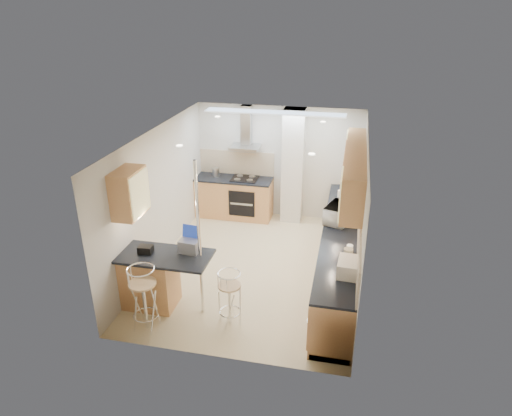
% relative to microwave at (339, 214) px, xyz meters
% --- Properties ---
extents(ground, '(4.80, 4.80, 0.00)m').
position_rel_microwave_xyz_m(ground, '(-1.44, -0.33, -1.08)').
color(ground, beige).
rests_on(ground, ground).
extents(room_shell, '(3.64, 4.84, 2.51)m').
position_rel_microwave_xyz_m(room_shell, '(-1.11, 0.05, 0.46)').
color(room_shell, silver).
rests_on(room_shell, ground).
extents(right_counter, '(0.63, 4.40, 0.92)m').
position_rel_microwave_xyz_m(right_counter, '(0.06, -0.33, -0.62)').
color(right_counter, '#C37F4E').
rests_on(right_counter, ground).
extents(back_counter, '(1.70, 0.63, 0.92)m').
position_rel_microwave_xyz_m(back_counter, '(-2.39, 1.77, -0.62)').
color(back_counter, '#C37F4E').
rests_on(back_counter, ground).
extents(peninsula, '(1.47, 0.72, 0.94)m').
position_rel_microwave_xyz_m(peninsula, '(-2.56, -1.78, -0.61)').
color(peninsula, '#C37F4E').
rests_on(peninsula, ground).
extents(microwave, '(0.55, 0.67, 0.32)m').
position_rel_microwave_xyz_m(microwave, '(0.00, 0.00, 0.00)').
color(microwave, white).
rests_on(microwave, right_counter).
extents(laptop, '(0.32, 0.25, 0.21)m').
position_rel_microwave_xyz_m(laptop, '(-2.19, -1.60, -0.04)').
color(laptop, '#9E9FA6').
rests_on(laptop, peninsula).
extents(bag, '(0.22, 0.17, 0.12)m').
position_rel_microwave_xyz_m(bag, '(-2.85, -1.77, -0.08)').
color(bag, black).
rests_on(bag, peninsula).
extents(bar_stool_near, '(0.54, 0.54, 1.04)m').
position_rel_microwave_xyz_m(bar_stool_near, '(-2.66, -2.35, -0.56)').
color(bar_stool_near, tan).
rests_on(bar_stool_near, ground).
extents(bar_stool_end, '(0.50, 0.50, 0.89)m').
position_rel_microwave_xyz_m(bar_stool_end, '(-1.47, -1.98, -0.64)').
color(bar_stool_end, tan).
rests_on(bar_stool_end, ground).
extents(jar_a, '(0.14, 0.14, 0.16)m').
position_rel_microwave_xyz_m(jar_a, '(0.25, -0.08, -0.08)').
color(jar_a, white).
rests_on(jar_a, right_counter).
extents(jar_b, '(0.14, 0.14, 0.14)m').
position_rel_microwave_xyz_m(jar_b, '(-0.03, 1.18, -0.09)').
color(jar_b, white).
rests_on(jar_b, right_counter).
extents(jar_c, '(0.16, 0.16, 0.18)m').
position_rel_microwave_xyz_m(jar_c, '(0.20, -1.28, -0.07)').
color(jar_c, '#B5AE91').
rests_on(jar_c, right_counter).
extents(jar_d, '(0.13, 0.13, 0.12)m').
position_rel_microwave_xyz_m(jar_d, '(0.22, -1.05, -0.10)').
color(jar_d, white).
rests_on(jar_d, right_counter).
extents(bread_bin, '(0.36, 0.44, 0.22)m').
position_rel_microwave_xyz_m(bread_bin, '(0.23, -1.69, -0.05)').
color(bread_bin, white).
rests_on(bread_bin, right_counter).
extents(kettle, '(0.16, 0.16, 0.20)m').
position_rel_microwave_xyz_m(kettle, '(-2.81, 1.81, -0.06)').
color(kettle, '#A7AAAC').
rests_on(kettle, back_counter).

